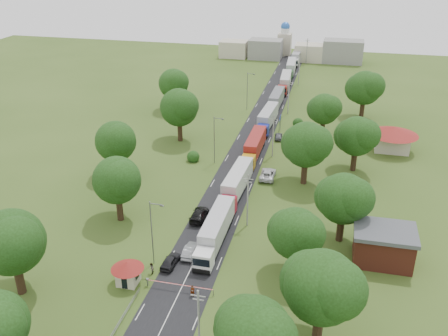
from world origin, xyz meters
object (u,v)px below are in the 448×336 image
(car_lane_mid, at_px, (190,250))
(pedestrian_near, at_px, (193,291))
(boom_barrier, at_px, (170,284))
(truck_0, at_px, (215,230))
(car_lane_front, at_px, (170,261))
(info_sign, at_px, (280,121))
(guard_booth, at_px, (128,270))

(car_lane_mid, xyz_separation_m, pedestrian_near, (2.91, -8.74, 0.06))
(boom_barrier, bearing_deg, car_lane_mid, 87.47)
(pedestrian_near, bearing_deg, car_lane_mid, 101.42)
(truck_0, height_order, car_lane_front, truck_0)
(info_sign, xyz_separation_m, truck_0, (-3.40, -48.16, -0.71))
(car_lane_front, bearing_deg, guard_booth, 54.38)
(guard_booth, relative_size, pedestrian_near, 2.71)
(car_lane_front, height_order, car_lane_mid, car_lane_mid)
(car_lane_mid, bearing_deg, car_lane_front, 57.09)
(car_lane_front, bearing_deg, pedestrian_near, 135.45)
(truck_0, bearing_deg, guard_booth, -127.25)
(truck_0, distance_m, car_lane_front, 8.49)
(guard_booth, bearing_deg, truck_0, 52.75)
(car_lane_front, distance_m, pedestrian_near, 7.48)
(boom_barrier, height_order, truck_0, truck_0)
(truck_0, relative_size, pedestrian_near, 9.59)
(boom_barrier, distance_m, car_lane_front, 5.26)
(truck_0, height_order, car_lane_mid, truck_0)
(boom_barrier, bearing_deg, guard_booth, -179.99)
(boom_barrier, relative_size, car_lane_mid, 2.01)
(boom_barrier, xyz_separation_m, pedestrian_near, (3.27, -0.64, -0.08))
(car_lane_front, xyz_separation_m, pedestrian_near, (4.91, -5.64, 0.06))
(boom_barrier, xyz_separation_m, car_lane_mid, (0.36, 8.10, -0.14))
(car_lane_mid, distance_m, pedestrian_near, 9.21)
(info_sign, height_order, truck_0, truck_0)
(guard_booth, height_order, truck_0, truck_0)
(boom_barrier, xyz_separation_m, car_lane_front, (-1.64, 5.00, -0.15))
(guard_booth, xyz_separation_m, car_lane_front, (4.20, 5.00, -1.42))
(guard_booth, distance_m, pedestrian_near, 9.23)
(guard_booth, xyz_separation_m, pedestrian_near, (9.11, -0.64, -1.35))
(boom_barrier, height_order, guard_booth, guard_booth)
(car_lane_front, relative_size, pedestrian_near, 2.70)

